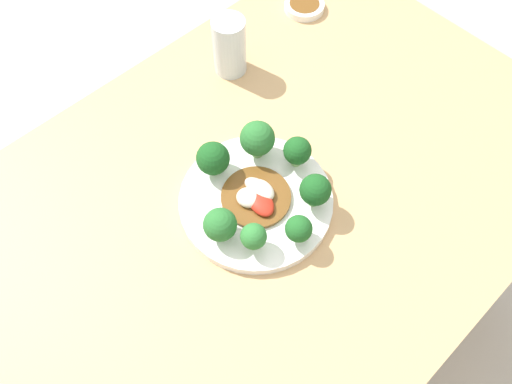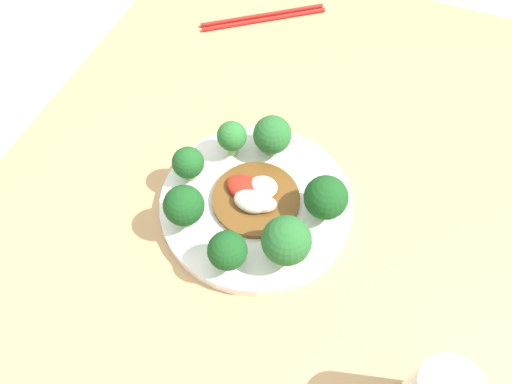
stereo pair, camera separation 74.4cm
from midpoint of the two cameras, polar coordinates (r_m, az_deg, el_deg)
The scene contains 13 objects.
ground_plane at distance 1.39m, azimuth -2.53°, elevation -26.98°, with size 8.00×8.00×0.00m, color #B7B2A8.
table at distance 1.02m, azimuth -3.41°, elevation -25.88°, with size 1.12×0.76×0.74m.
plate at distance 0.64m, azimuth -7.17°, elevation -26.10°, with size 0.25×0.25×0.02m.
broccoli_east at distance 0.61m, azimuth -14.06°, elevation -31.50°, with size 0.05×0.05×0.06m.
broccoli_west at distance 0.60m, azimuth -0.45°, elevation -19.49°, with size 0.05×0.05×0.06m.
broccoli_north at distance 0.60m, azimuth -0.90°, elevation -32.79°, with size 0.04×0.04×0.05m.
broccoli_northeast at distance 0.60m, azimuth -8.72°, elevation -33.87°, with size 0.04×0.04×0.06m.
broccoli_south at distance 0.62m, azimuth -14.19°, elevation -20.36°, with size 0.06×0.06×0.06m.
broccoli_southwest at distance 0.61m, azimuth -6.94°, elevation -17.40°, with size 0.06×0.06×0.07m.
broccoli_northwest at distance 0.59m, azimuth 2.19°, elevation -26.67°, with size 0.05×0.05×0.06m.
stirfry_center at distance 0.63m, azimuth -7.27°, elevation -26.02°, with size 0.11×0.11×0.02m.
drinking_glass at distance 0.69m, azimuth -10.10°, elevation 0.25°, with size 0.06×0.06×0.12m.
sauce_dish at distance 0.82m, azimuth 2.14°, elevation 8.84°, with size 0.08×0.08×0.02m.
Camera 1 is at (0.31, 0.30, 1.47)m, focal length 35.00 mm.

